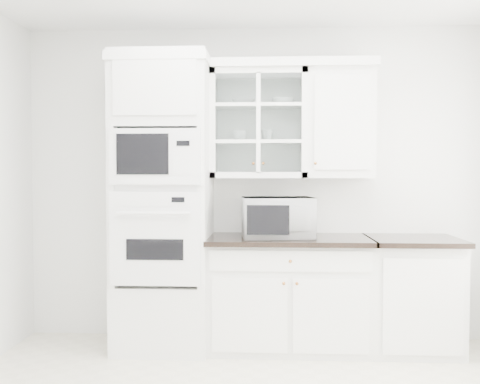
{
  "coord_description": "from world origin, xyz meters",
  "views": [
    {
      "loc": [
        0.11,
        -2.93,
        1.44
      ],
      "look_at": [
        -0.1,
        1.05,
        1.3
      ],
      "focal_mm": 40.0,
      "sensor_mm": 36.0,
      "label": 1
    }
  ],
  "objects": [
    {
      "name": "room_shell",
      "position": [
        0.0,
        0.43,
        1.78
      ],
      "size": [
        4.0,
        3.5,
        2.7
      ],
      "color": "white",
      "rests_on": "ground"
    },
    {
      "name": "oven_column",
      "position": [
        -0.75,
        1.42,
        1.2
      ],
      "size": [
        0.76,
        0.68,
        2.4
      ],
      "color": "white",
      "rests_on": "ground"
    },
    {
      "name": "base_cabinet_run",
      "position": [
        0.28,
        1.45,
        0.46
      ],
      "size": [
        1.32,
        0.67,
        0.92
      ],
      "color": "white",
      "rests_on": "ground"
    },
    {
      "name": "extra_base_cabinet",
      "position": [
        1.28,
        1.45,
        0.46
      ],
      "size": [
        0.72,
        0.67,
        0.92
      ],
      "color": "white",
      "rests_on": "ground"
    },
    {
      "name": "upper_cabinet_glass",
      "position": [
        0.03,
        1.58,
        1.85
      ],
      "size": [
        0.8,
        0.33,
        0.9
      ],
      "color": "white",
      "rests_on": "room_shell"
    },
    {
      "name": "upper_cabinet_solid",
      "position": [
        0.71,
        1.58,
        1.85
      ],
      "size": [
        0.55,
        0.33,
        0.9
      ],
      "primitive_type": "cube",
      "color": "white",
      "rests_on": "room_shell"
    },
    {
      "name": "crown_molding",
      "position": [
        -0.07,
        1.56,
        2.33
      ],
      "size": [
        2.14,
        0.38,
        0.07
      ],
      "primitive_type": "cube",
      "color": "white",
      "rests_on": "room_shell"
    },
    {
      "name": "countertop_microwave",
      "position": [
        0.19,
        1.4,
        1.08
      ],
      "size": [
        0.61,
        0.53,
        0.33
      ],
      "primitive_type": "imported",
      "rotation": [
        0.0,
        0.0,
        3.25
      ],
      "color": "white",
      "rests_on": "base_cabinet_run"
    },
    {
      "name": "bowl_a",
      "position": [
        -0.1,
        1.58,
        2.03
      ],
      "size": [
        0.2,
        0.2,
        0.05
      ],
      "primitive_type": "imported",
      "rotation": [
        0.0,
        0.0,
        -0.03
      ],
      "color": "white",
      "rests_on": "upper_cabinet_glass"
    },
    {
      "name": "bowl_b",
      "position": [
        0.23,
        1.59,
        2.04
      ],
      "size": [
        0.22,
        0.22,
        0.06
      ],
      "primitive_type": "imported",
      "rotation": [
        0.0,
        0.0,
        0.16
      ],
      "color": "white",
      "rests_on": "upper_cabinet_glass"
    },
    {
      "name": "cup_a",
      "position": [
        -0.13,
        1.6,
        1.75
      ],
      "size": [
        0.13,
        0.13,
        0.09
      ],
      "primitive_type": "imported",
      "rotation": [
        0.0,
        0.0,
        0.14
      ],
      "color": "white",
      "rests_on": "upper_cabinet_glass"
    },
    {
      "name": "cup_b",
      "position": [
        0.1,
        1.59,
        1.76
      ],
      "size": [
        0.11,
        0.11,
        0.1
      ],
      "primitive_type": "imported",
      "rotation": [
        0.0,
        0.0,
        0.07
      ],
      "color": "white",
      "rests_on": "upper_cabinet_glass"
    }
  ]
}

